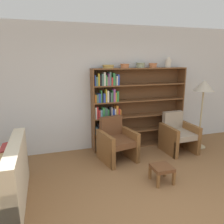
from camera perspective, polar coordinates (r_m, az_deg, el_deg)
name	(u,v)px	position (r m, az deg, el deg)	size (l,w,h in m)	color
wall_back	(112,88)	(4.98, -0.05, 6.16)	(12.00, 0.06, 2.75)	silver
bookshelf	(129,108)	(5.01, 4.50, 1.04)	(2.21, 0.30, 1.84)	brown
bowl_stoneware	(108,66)	(4.72, -0.97, 11.86)	(0.25, 0.25, 0.07)	tan
bowl_cream	(125,66)	(4.83, 3.34, 12.02)	(0.20, 0.20, 0.09)	#C67547
bowl_brass	(141,65)	(4.98, 7.46, 12.11)	(0.20, 0.20, 0.11)	gray
bowl_olive	(153,65)	(5.11, 10.65, 11.96)	(0.19, 0.19, 0.10)	#C67547
vase_tall	(168,63)	(5.30, 14.48, 12.32)	(0.13, 0.13, 0.24)	silver
armchair_leather	(116,141)	(4.50, 1.15, -7.66)	(0.77, 0.80, 0.86)	brown
armchair_cushioned	(178,134)	(5.12, 16.82, -5.58)	(0.67, 0.71, 0.86)	brown
floor_lamp	(204,89)	(5.29, 22.84, 5.59)	(0.45, 0.45, 1.58)	tan
footstool	(162,169)	(3.86, 12.92, -14.35)	(0.33, 0.33, 0.29)	brown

